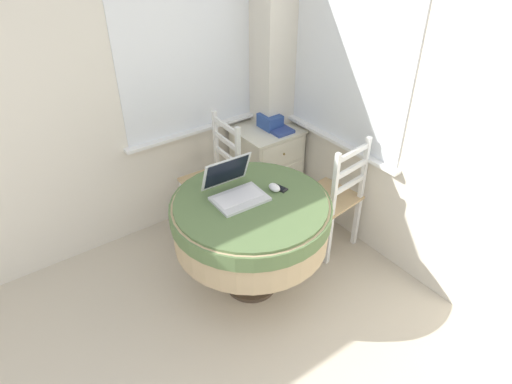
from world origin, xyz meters
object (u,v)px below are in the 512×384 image
object	(u,v)px
laptop	(235,189)
cell_phone	(280,188)
book_on_cabinet	(279,130)
round_dining_table	(251,219)
dining_chair_near_right_window	(333,198)
computer_mouse	(274,188)
storage_box	(270,121)
dining_chair_near_back_window	(215,180)
corner_cabinet	(267,166)

from	to	relation	value
laptop	cell_phone	xyz separation A→B (m)	(0.28, -0.10, -0.05)
book_on_cabinet	round_dining_table	bearing A→B (deg)	-138.11
round_dining_table	book_on_cabinet	distance (m)	1.07
dining_chair_near_right_window	book_on_cabinet	bearing A→B (deg)	87.05
round_dining_table	computer_mouse	size ratio (longest dim) A/B	11.20
laptop	storage_box	xyz separation A→B (m)	(0.82, 0.70, -0.02)
storage_box	book_on_cabinet	size ratio (longest dim) A/B	0.84
round_dining_table	dining_chair_near_back_window	distance (m)	0.77
computer_mouse	cell_phone	distance (m)	0.05
laptop	dining_chair_near_back_window	distance (m)	0.75
dining_chair_near_right_window	book_on_cabinet	xyz separation A→B (m)	(0.04, 0.71, 0.27)
laptop	computer_mouse	size ratio (longest dim) A/B	3.72
dining_chair_near_back_window	storage_box	size ratio (longest dim) A/B	5.31
dining_chair_near_right_window	storage_box	bearing A→B (deg)	88.73
cell_phone	storage_box	xyz separation A→B (m)	(0.54, 0.81, 0.03)
laptop	cell_phone	size ratio (longest dim) A/B	3.08
computer_mouse	dining_chair_near_right_window	xyz separation A→B (m)	(0.56, -0.01, -0.31)
round_dining_table	laptop	bearing A→B (deg)	113.61
round_dining_table	dining_chair_near_right_window	bearing A→B (deg)	-0.16
round_dining_table	laptop	size ratio (longest dim) A/B	3.01
cell_phone	dining_chair_near_right_window	xyz separation A→B (m)	(0.52, -0.00, -0.29)
cell_phone	corner_cabinet	size ratio (longest dim) A/B	0.16
computer_mouse	book_on_cabinet	xyz separation A→B (m)	(0.60, 0.70, -0.04)
cell_phone	dining_chair_near_right_window	bearing A→B (deg)	-0.53
laptop	computer_mouse	world-z (taller)	laptop
laptop	cell_phone	distance (m)	0.30
dining_chair_near_back_window	book_on_cabinet	bearing A→B (deg)	-2.62
round_dining_table	laptop	distance (m)	0.23
cell_phone	storage_box	world-z (taller)	storage_box
round_dining_table	laptop	world-z (taller)	laptop
laptop	dining_chair_near_right_window	distance (m)	0.88
computer_mouse	corner_cabinet	xyz separation A→B (m)	(0.54, 0.79, -0.41)
computer_mouse	corner_cabinet	bearing A→B (deg)	55.59
corner_cabinet	book_on_cabinet	size ratio (longest dim) A/B	3.36
cell_phone	storage_box	size ratio (longest dim) A/B	0.63
computer_mouse	dining_chair_near_right_window	size ratio (longest dim) A/B	0.10
computer_mouse	cell_phone	bearing A→B (deg)	-5.89
computer_mouse	storage_box	xyz separation A→B (m)	(0.58, 0.80, 0.01)
laptop	cell_phone	world-z (taller)	laptop
dining_chair_near_back_window	storage_box	xyz separation A→B (m)	(0.60, 0.07, 0.32)
round_dining_table	corner_cabinet	world-z (taller)	round_dining_table
computer_mouse	cell_phone	xyz separation A→B (m)	(0.04, -0.00, -0.02)
corner_cabinet	round_dining_table	bearing A→B (deg)	-132.71
storage_box	dining_chair_near_back_window	bearing A→B (deg)	-173.39
dining_chair_near_right_window	corner_cabinet	distance (m)	0.80
cell_phone	book_on_cabinet	xyz separation A→B (m)	(0.56, 0.71, -0.02)
dining_chair_near_right_window	book_on_cabinet	distance (m)	0.77
round_dining_table	book_on_cabinet	xyz separation A→B (m)	(0.79, 0.71, 0.13)
computer_mouse	book_on_cabinet	distance (m)	0.93
dining_chair_near_right_window	storage_box	distance (m)	0.87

